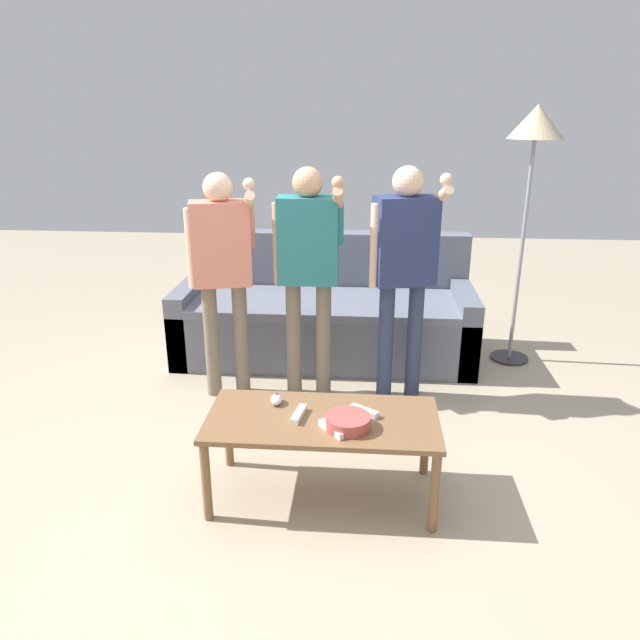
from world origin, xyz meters
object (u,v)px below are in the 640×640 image
player_left (222,260)px  player_right (404,258)px  coffee_table (323,427)px  game_remote_wand_near (332,429)px  couch (325,315)px  game_remote_wand_spare (364,411)px  floor_lamp (535,140)px  player_center (308,258)px  game_remote_nunchuk (276,399)px  snack_bowl (348,422)px  game_remote_wand_far (299,414)px

player_left → player_right: bearing=1.8°
coffee_table → game_remote_wand_near: (0.05, -0.13, 0.07)m
couch → game_remote_wand_spare: 1.80m
floor_lamp → player_center: bearing=-154.8°
player_center → game_remote_wand_near: (0.22, -1.22, -0.48)m
couch → floor_lamp: size_ratio=1.20×
game_remote_nunchuk → player_left: 1.15m
couch → floor_lamp: floor_lamp is taller
player_left → game_remote_nunchuk: bearing=-63.6°
floor_lamp → game_remote_wand_spare: (-1.10, -1.73, -1.15)m
snack_bowl → player_right: (0.30, 1.19, 0.48)m
player_right → game_remote_wand_far: bearing=-115.6°
player_right → floor_lamp: bearing=38.0°
game_remote_wand_near → game_remote_wand_spare: (0.14, 0.18, 0.00)m
snack_bowl → player_left: bearing=125.8°
snack_bowl → floor_lamp: bearing=57.9°
coffee_table → game_remote_wand_near: game_remote_wand_near is taller
couch → game_remote_wand_spare: size_ratio=15.33×
floor_lamp → game_remote_wand_far: (-1.40, -1.79, -1.15)m
couch → floor_lamp: 1.92m
floor_lamp → player_left: 2.23m
snack_bowl → player_right: player_right is taller
coffee_table → player_center: player_center is taller
player_right → game_remote_wand_far: 1.32m
couch → game_remote_wand_far: couch is taller
coffee_table → game_remote_wand_near: size_ratio=7.37×
player_center → game_remote_wand_far: bearing=-86.9°
player_right → coffee_table: bearing=-110.9°
snack_bowl → game_remote_nunchuk: size_ratio=2.36×
snack_bowl → player_left: 1.49m
game_remote_nunchuk → game_remote_wand_far: (0.13, -0.12, -0.01)m
game_remote_nunchuk → game_remote_wand_near: game_remote_nunchuk is taller
couch → coffee_table: bearing=-86.4°
snack_bowl → game_remote_wand_spare: 0.15m
floor_lamp → game_remote_wand_far: 2.55m
player_left → game_remote_wand_spare: player_left is taller
floor_lamp → player_center: 1.75m
couch → player_center: size_ratio=1.48×
couch → game_remote_wand_far: 1.83m
couch → player_right: 1.09m
floor_lamp → game_remote_wand_spare: floor_lamp is taller
floor_lamp → player_left: bearing=-160.2°
coffee_table → floor_lamp: 2.52m
player_left → game_remote_wand_spare: (0.90, -1.02, -0.46)m
snack_bowl → player_center: size_ratio=0.14×
coffee_table → player_center: (-0.17, 1.09, 0.55)m
couch → game_remote_wand_spare: bearing=-80.1°
snack_bowl → game_remote_wand_far: snack_bowl is taller
player_center → game_remote_wand_near: size_ratio=9.95×
game_remote_wand_near → player_left: bearing=122.5°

